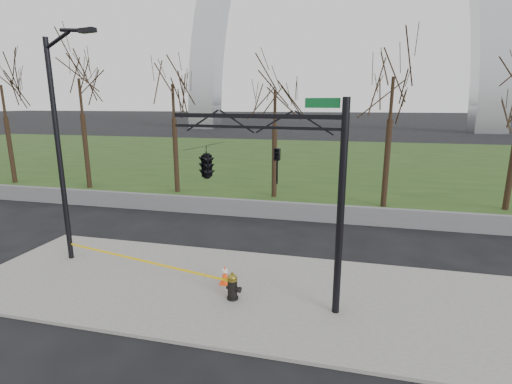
% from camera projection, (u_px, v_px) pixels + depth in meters
% --- Properties ---
extents(ground, '(500.00, 500.00, 0.00)m').
position_uv_depth(ground, '(240.00, 291.00, 12.07)').
color(ground, black).
rests_on(ground, ground).
extents(sidewalk, '(18.00, 6.00, 0.10)m').
position_uv_depth(sidewalk, '(240.00, 290.00, 12.06)').
color(sidewalk, slate).
rests_on(sidewalk, ground).
extents(grass_strip, '(120.00, 40.00, 0.06)m').
position_uv_depth(grass_strip, '(317.00, 159.00, 40.45)').
color(grass_strip, '#234017').
rests_on(grass_strip, ground).
extents(guardrail, '(60.00, 0.30, 0.90)m').
position_uv_depth(guardrail, '(282.00, 210.00, 19.54)').
color(guardrail, '#59595B').
rests_on(guardrail, ground).
extents(tree_row, '(49.97, 4.00, 8.05)m').
position_uv_depth(tree_row, '(329.00, 135.00, 22.05)').
color(tree_row, black).
rests_on(tree_row, ground).
extents(fire_hydrant, '(0.54, 0.35, 0.86)m').
position_uv_depth(fire_hydrant, '(233.00, 287.00, 11.32)').
color(fire_hydrant, black).
rests_on(fire_hydrant, sidewalk).
extents(traffic_cone, '(0.37, 0.37, 0.64)m').
position_uv_depth(traffic_cone, '(225.00, 274.00, 12.32)').
color(traffic_cone, '#FF410D').
rests_on(traffic_cone, sidewalk).
extents(street_light, '(2.36, 0.69, 8.21)m').
position_uv_depth(street_light, '(61.00, 137.00, 13.31)').
color(street_light, black).
rests_on(street_light, ground).
extents(traffic_signal_mast, '(5.06, 2.53, 6.00)m').
position_uv_depth(traffic_signal_mast, '(230.00, 163.00, 10.96)').
color(traffic_signal_mast, black).
rests_on(traffic_signal_mast, ground).
extents(caution_tape, '(6.90, 1.54, 0.44)m').
position_uv_depth(caution_tape, '(152.00, 263.00, 12.69)').
color(caution_tape, yellow).
rests_on(caution_tape, ground).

